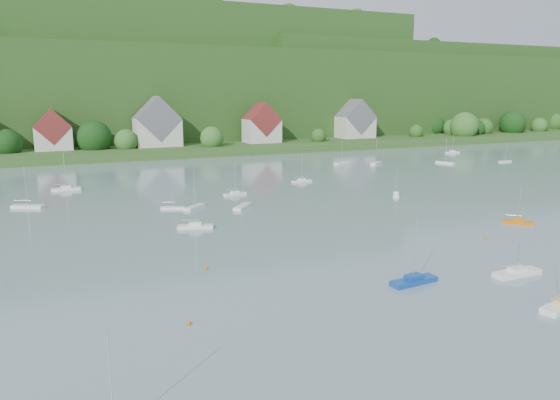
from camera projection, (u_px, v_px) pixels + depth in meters
name	position (u px, v px, depth m)	size (l,w,h in m)	color
far_shore_strip	(139.00, 148.00, 202.32)	(600.00, 60.00, 3.00)	#2E4F1D
forested_ridge	(114.00, 91.00, 259.66)	(620.00, 181.22, 69.89)	#163912
village_building_1	(53.00, 133.00, 179.12)	(12.00, 9.36, 14.00)	#BCB7AC
village_building_2	(157.00, 126.00, 191.80)	(16.00, 11.44, 18.00)	#BCB7AC
village_building_3	(262.00, 126.00, 206.04)	(13.00, 10.40, 15.50)	#BCB7AC
village_building_4	(355.00, 122.00, 227.43)	(15.00, 10.40, 16.50)	#BCB7AC
near_sailboat_1	(414.00, 280.00, 62.57)	(6.28, 2.30, 8.29)	navy
near_sailboat_4	(517.00, 272.00, 65.28)	(6.50, 1.89, 8.75)	white
near_sailboat_5	(518.00, 221.00, 91.24)	(4.42, 4.51, 6.66)	#D26601
mooring_buoy_2	(485.00, 239.00, 81.74)	(0.44, 0.44, 0.44)	#CB6800
mooring_buoy_3	(206.00, 269.00, 67.79)	(0.47, 0.47, 0.47)	#CB6800
mooring_buoy_5	(189.00, 324.00, 51.61)	(0.45, 0.45, 0.45)	#CB6800
far_sailboat_cluster	(243.00, 182.00, 131.40)	(195.73, 77.44, 8.71)	white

